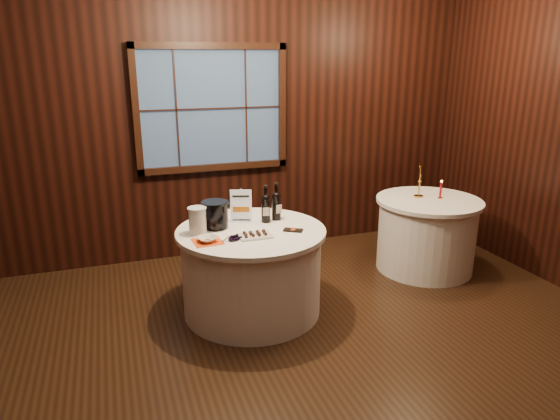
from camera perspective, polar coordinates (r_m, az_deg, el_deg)
name	(u,v)px	position (r m, az deg, el deg)	size (l,w,h in m)	color
ground	(291,374)	(3.76, 1.27, -18.25)	(6.00, 6.00, 0.00)	black
back_wall	(212,118)	(5.50, -7.79, 10.35)	(6.00, 0.10, 3.00)	black
main_table	(252,270)	(4.40, -3.25, -6.91)	(1.28, 1.28, 0.77)	white
side_table	(426,234)	(5.49, 16.36, -2.64)	(1.08, 1.08, 0.77)	white
sign_stand	(241,210)	(4.44, -4.44, -0.03)	(0.18, 0.13, 0.30)	silver
port_bottle_left	(266,206)	(4.40, -1.64, 0.43)	(0.08, 0.09, 0.34)	black
port_bottle_right	(276,204)	(4.46, -0.43, 0.71)	(0.08, 0.09, 0.34)	black
ice_bucket	(215,214)	(4.28, -7.42, -0.48)	(0.23, 0.23, 0.24)	black
chocolate_plate	(255,235)	(4.08, -2.87, -2.86)	(0.27, 0.18, 0.04)	silver
chocolate_box	(293,230)	(4.21, 1.51, -2.32)	(0.16, 0.08, 0.01)	black
grape_bunch	(235,238)	(4.01, -5.16, -3.21)	(0.18, 0.08, 0.04)	black
glass_pitcher	(198,220)	(4.18, -9.39, -1.17)	(0.21, 0.16, 0.22)	silver
orange_napkin	(207,242)	(4.01, -8.29, -3.59)	(0.22, 0.22, 0.00)	#EA4413
cracker_bowl	(207,239)	(4.01, -8.30, -3.30)	(0.15, 0.15, 0.04)	silver
brass_candlestick	(419,186)	(5.39, 15.64, 2.71)	(0.10, 0.10, 0.35)	gold
red_candle	(441,191)	(5.41, 17.88, 2.05)	(0.05, 0.05, 0.20)	gold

